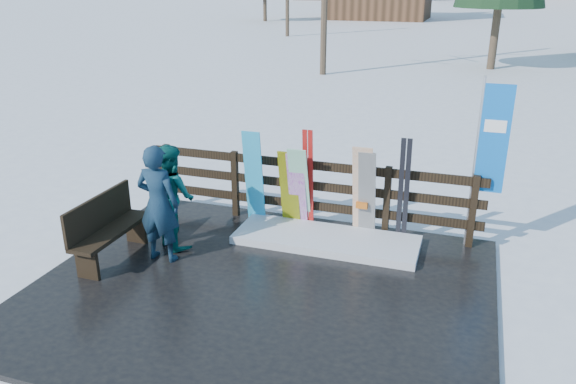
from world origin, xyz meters
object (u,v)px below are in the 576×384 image
(snowboard_2, at_px, (289,189))
(rental_flag, at_px, (489,146))
(snowboard_5, at_px, (362,192))
(snowboard_1, at_px, (300,189))
(snowboard_0, at_px, (254,178))
(person_front, at_px, (158,204))
(bench, at_px, (107,226))
(snowboard_4, at_px, (367,195))
(person_back, at_px, (172,196))
(snowboard_3, at_px, (297,191))

(snowboard_2, distance_m, rental_flag, 3.11)
(snowboard_5, bearing_deg, snowboard_1, 180.00)
(snowboard_5, bearing_deg, rental_flag, 8.72)
(snowboard_0, xyz_separation_m, person_front, (-0.81, -1.63, 0.06))
(snowboard_0, bearing_deg, bench, -129.54)
(snowboard_2, xyz_separation_m, snowboard_4, (1.26, 0.00, 0.06))
(snowboard_5, distance_m, person_front, 3.09)
(snowboard_4, distance_m, person_front, 3.15)
(snowboard_1, relative_size, person_back, 0.92)
(snowboard_2, relative_size, snowboard_4, 0.92)
(snowboard_0, height_order, person_front, person_front)
(snowboard_2, bearing_deg, snowboard_5, 0.00)
(snowboard_4, height_order, person_back, person_back)
(bench, xyz_separation_m, snowboard_3, (2.30, 1.88, 0.15))
(snowboard_3, distance_m, person_back, 1.99)
(snowboard_0, relative_size, snowboard_2, 1.18)
(person_back, bearing_deg, snowboard_0, -96.84)
(snowboard_2, relative_size, snowboard_3, 1.01)
(snowboard_5, bearing_deg, person_front, -148.06)
(snowboard_3, distance_m, rental_flag, 2.99)
(snowboard_0, distance_m, snowboard_5, 1.81)
(bench, height_order, rental_flag, rental_flag)
(rental_flag, distance_m, person_front, 4.83)
(snowboard_3, relative_size, rental_flag, 0.52)
(snowboard_3, bearing_deg, person_front, -133.70)
(bench, bearing_deg, snowboard_4, 28.71)
(snowboard_4, height_order, rental_flag, rental_flag)
(snowboard_4, relative_size, person_front, 0.86)
(bench, xyz_separation_m, snowboard_2, (2.16, 1.88, 0.16))
(snowboard_3, height_order, rental_flag, rental_flag)
(snowboard_4, distance_m, snowboard_5, 0.08)
(rental_flag, bearing_deg, person_back, -162.40)
(snowboard_4, relative_size, person_back, 0.93)
(snowboard_0, bearing_deg, person_back, -127.72)
(snowboard_4, bearing_deg, person_back, -157.54)
(snowboard_0, bearing_deg, snowboard_5, 0.00)
(bench, distance_m, snowboard_4, 3.91)
(rental_flag, bearing_deg, snowboard_0, -175.67)
(rental_flag, bearing_deg, person_front, -156.52)
(snowboard_4, bearing_deg, person_front, -148.76)
(rental_flag, bearing_deg, snowboard_4, -170.91)
(snowboard_3, xyz_separation_m, snowboard_4, (1.13, 0.00, 0.07))
(snowboard_1, bearing_deg, bench, -141.25)
(bench, height_order, person_front, person_front)
(snowboard_0, xyz_separation_m, snowboard_4, (1.88, 0.00, -0.07))
(snowboard_1, height_order, snowboard_3, snowboard_1)
(snowboard_0, xyz_separation_m, snowboard_1, (0.79, 0.00, -0.10))
(rental_flag, relative_size, person_front, 1.50)
(snowboard_5, bearing_deg, bench, -150.77)
(snowboard_3, distance_m, snowboard_5, 1.06)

